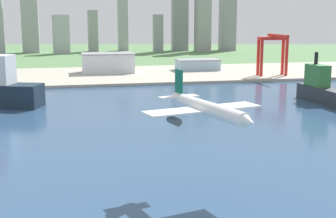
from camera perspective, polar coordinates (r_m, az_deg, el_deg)
name	(u,v)px	position (r m, az deg, el deg)	size (l,w,h in m)	color
ground_plane	(141,115)	(286.28, -3.21, -0.73)	(2400.00, 2400.00, 0.00)	#557E4E
water_bay	(161,140)	(228.71, -0.83, -3.67)	(840.00, 360.00, 0.15)	#2D4C70
industrial_pier	(110,75)	(472.41, -6.87, 3.97)	(840.00, 140.00, 2.50)	#ABA695
airplane_landing	(207,109)	(149.63, 4.63, 0.02)	(39.57, 45.76, 14.47)	white
container_barge	(322,89)	(341.52, 17.66, 2.24)	(12.48, 54.46, 33.34)	#2D3338
port_crane_red	(274,45)	(463.66, 12.32, 7.33)	(27.28, 40.59, 38.80)	red
warehouse_main	(108,63)	(484.69, -7.10, 5.43)	(50.52, 31.42, 19.25)	silver
warehouse_annex	(197,65)	(503.82, 3.49, 5.24)	(43.48, 24.98, 11.25)	#99BCD1
distant_skyline	(121,17)	(798.46, -5.60, 10.74)	(435.89, 65.66, 154.62)	#A9AAB2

